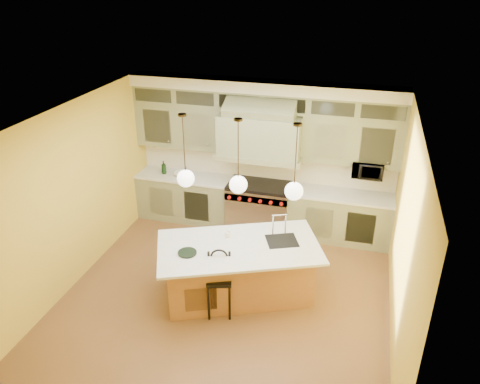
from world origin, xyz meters
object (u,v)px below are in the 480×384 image
(microwave, at_px, (368,169))
(counter_stool, at_px, (219,280))
(range, at_px, (259,206))
(kitchen_island, at_px, (239,269))

(microwave, bearing_deg, counter_stool, -125.60)
(microwave, bearing_deg, range, -176.88)
(counter_stool, xyz_separation_m, microwave, (1.94, 2.70, 0.87))
(range, distance_m, kitchen_island, 2.11)
(kitchen_island, relative_size, counter_stool, 2.66)
(counter_stool, bearing_deg, kitchen_island, 56.51)
(counter_stool, height_order, microwave, microwave)
(range, xyz_separation_m, counter_stool, (0.01, -2.60, 0.10))
(range, xyz_separation_m, microwave, (1.95, 0.11, 0.96))
(kitchen_island, height_order, counter_stool, kitchen_island)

